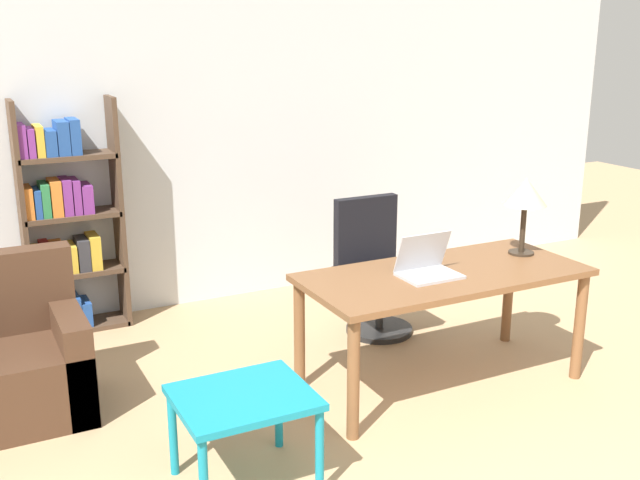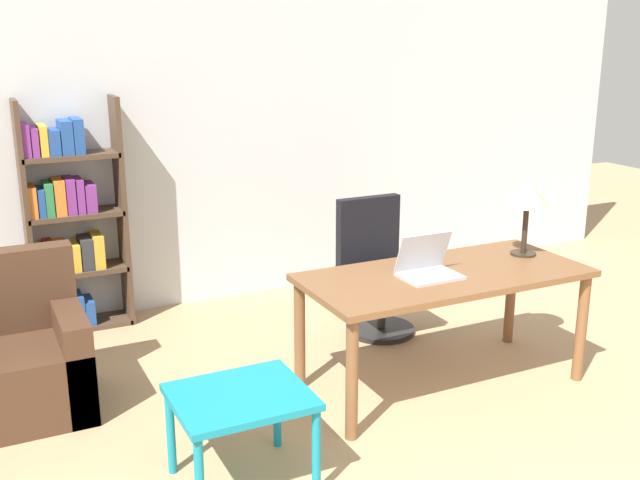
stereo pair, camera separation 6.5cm
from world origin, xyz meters
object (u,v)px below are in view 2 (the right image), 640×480
at_px(table_lamp, 528,195).
at_px(side_table_blue, 241,407).
at_px(desk, 444,287).
at_px(armchair, 15,363).
at_px(office_chair, 377,270).
at_px(laptop, 427,267).
at_px(bookshelf, 69,226).

xyz_separation_m(table_lamp, side_table_blue, (-2.21, -0.56, -0.73)).
bearing_deg(desk, side_table_blue, -162.67).
bearing_deg(armchair, office_chair, 3.87).
distance_m(laptop, armchair, 2.50).
relative_size(desk, bookshelf, 1.03).
distance_m(laptop, table_lamp, 0.90).
distance_m(laptop, office_chair, 1.07).
relative_size(side_table_blue, armchair, 0.70).
bearing_deg(armchair, bookshelf, 66.66).
xyz_separation_m(laptop, armchair, (-2.32, 0.81, -0.50)).
distance_m(desk, bookshelf, 2.78).
bearing_deg(bookshelf, side_table_blue, -80.30).
distance_m(office_chair, bookshelf, 2.30).
distance_m(table_lamp, armchair, 3.33).
xyz_separation_m(laptop, office_chair, (0.23, 0.98, -0.34)).
xyz_separation_m(desk, bookshelf, (-1.94, 1.99, 0.14)).
bearing_deg(side_table_blue, table_lamp, 14.17).
height_order(desk, bookshelf, bookshelf).
bearing_deg(office_chair, table_lamp, -56.07).
xyz_separation_m(laptop, side_table_blue, (-1.38, -0.46, -0.39)).
bearing_deg(table_lamp, desk, -173.15).
height_order(side_table_blue, armchair, armchair).
height_order(desk, table_lamp, table_lamp).
distance_m(desk, office_chair, 0.99).
bearing_deg(desk, office_chair, 84.74).
bearing_deg(table_lamp, side_table_blue, -165.83).
height_order(laptop, office_chair, laptop).
distance_m(office_chair, armchair, 2.56).
bearing_deg(laptop, bookshelf, 131.95).
bearing_deg(laptop, desk, 5.42).
relative_size(table_lamp, armchair, 0.55).
relative_size(table_lamp, office_chair, 0.52).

